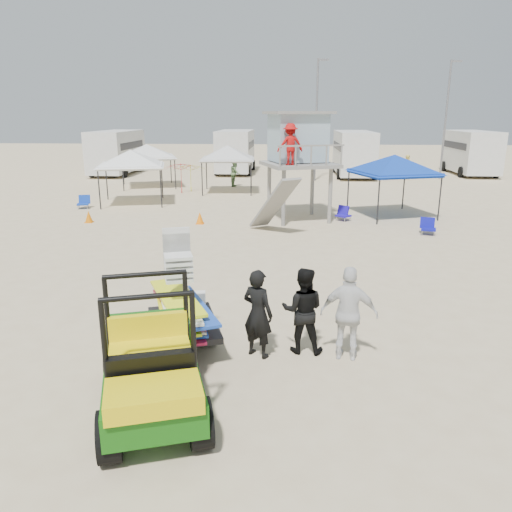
# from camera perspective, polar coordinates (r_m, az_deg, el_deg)

# --- Properties ---
(ground) EXTENTS (140.00, 140.00, 0.00)m
(ground) POSITION_cam_1_polar(r_m,az_deg,el_deg) (9.35, -4.38, -12.74)
(ground) COLOR beige
(ground) RESTS_ON ground
(utility_cart) EXTENTS (2.13, 3.04, 2.10)m
(utility_cart) POSITION_cam_1_polar(r_m,az_deg,el_deg) (7.81, -12.22, -11.12)
(utility_cart) COLOR #12570D
(utility_cart) RESTS_ON ground
(surf_trailer) EXTENTS (1.80, 2.53, 2.12)m
(surf_trailer) POSITION_cam_1_polar(r_m,az_deg,el_deg) (9.92, -8.50, -5.64)
(surf_trailer) COLOR black
(surf_trailer) RESTS_ON ground
(man_left) EXTENTS (0.75, 0.67, 1.73)m
(man_left) POSITION_cam_1_polar(r_m,az_deg,el_deg) (9.44, 0.20, -6.59)
(man_left) COLOR black
(man_left) RESTS_ON ground
(man_mid) EXTENTS (0.88, 0.71, 1.70)m
(man_mid) POSITION_cam_1_polar(r_m,az_deg,el_deg) (9.66, 5.36, -6.20)
(man_mid) COLOR black
(man_mid) RESTS_ON ground
(man_right) EXTENTS (1.12, 0.61, 1.82)m
(man_right) POSITION_cam_1_polar(r_m,az_deg,el_deg) (9.48, 10.59, -6.50)
(man_right) COLOR silver
(man_right) RESTS_ON ground
(lifeguard_tower) EXTENTS (3.56, 3.56, 4.48)m
(lifeguard_tower) POSITION_cam_1_polar(r_m,az_deg,el_deg) (21.73, 4.80, 12.87)
(lifeguard_tower) COLOR gray
(lifeguard_tower) RESTS_ON ground
(canopy_blue) EXTENTS (3.92, 3.92, 3.16)m
(canopy_blue) POSITION_cam_1_polar(r_m,az_deg,el_deg) (23.25, 15.57, 10.75)
(canopy_blue) COLOR black
(canopy_blue) RESTS_ON ground
(canopy_white_a) EXTENTS (3.72, 3.72, 3.14)m
(canopy_white_a) POSITION_cam_1_polar(r_m,az_deg,el_deg) (26.54, -14.16, 11.37)
(canopy_white_a) COLOR black
(canopy_white_a) RESTS_ON ground
(canopy_white_b) EXTENTS (4.12, 4.12, 3.06)m
(canopy_white_b) POSITION_cam_1_polar(r_m,az_deg,el_deg) (32.68, -12.38, 12.12)
(canopy_white_b) COLOR black
(canopy_white_b) RESTS_ON ground
(canopy_white_c) EXTENTS (3.12, 3.12, 3.14)m
(canopy_white_c) POSITION_cam_1_polar(r_m,az_deg,el_deg) (29.65, -3.30, 12.25)
(canopy_white_c) COLOR black
(canopy_white_c) RESTS_ON ground
(umbrella_a) EXTENTS (2.19, 2.22, 1.78)m
(umbrella_a) POSITION_cam_1_polar(r_m,az_deg,el_deg) (29.67, -8.56, 8.81)
(umbrella_a) COLOR red
(umbrella_a) RESTS_ON ground
(umbrella_b) EXTENTS (2.20, 2.23, 1.64)m
(umbrella_b) POSITION_cam_1_polar(r_m,az_deg,el_deg) (30.26, -7.46, 8.84)
(umbrella_b) COLOR yellow
(umbrella_b) RESTS_ON ground
(cone_near) EXTENTS (0.34, 0.34, 0.50)m
(cone_near) POSITION_cam_1_polar(r_m,az_deg,el_deg) (21.24, -6.44, 4.34)
(cone_near) COLOR orange
(cone_near) RESTS_ON ground
(cone_far) EXTENTS (0.34, 0.34, 0.50)m
(cone_far) POSITION_cam_1_polar(r_m,az_deg,el_deg) (22.53, -18.57, 4.28)
(cone_far) COLOR orange
(cone_far) RESTS_ON ground
(beach_chair_a) EXTENTS (0.65, 0.71, 0.64)m
(beach_chair_a) POSITION_cam_1_polar(r_m,az_deg,el_deg) (26.09, -19.10, 5.87)
(beach_chair_a) COLOR #0F37AB
(beach_chair_a) RESTS_ON ground
(beach_chair_b) EXTENTS (0.65, 0.71, 0.64)m
(beach_chair_b) POSITION_cam_1_polar(r_m,az_deg,el_deg) (20.35, 19.05, 3.23)
(beach_chair_b) COLOR #0E109A
(beach_chair_b) RESTS_ON ground
(beach_chair_c) EXTENTS (0.74, 0.85, 0.64)m
(beach_chair_c) POSITION_cam_1_polar(r_m,az_deg,el_deg) (22.16, 9.93, 4.85)
(beach_chair_c) COLOR #1E10B2
(beach_chair_c) RESTS_ON ground
(rv_far_left) EXTENTS (2.64, 6.80, 3.25)m
(rv_far_left) POSITION_cam_1_polar(r_m,az_deg,el_deg) (40.43, -15.66, 11.55)
(rv_far_left) COLOR silver
(rv_far_left) RESTS_ON ground
(rv_mid_left) EXTENTS (2.65, 6.50, 3.25)m
(rv_mid_left) POSITION_cam_1_polar(r_m,az_deg,el_deg) (39.93, -2.37, 12.07)
(rv_mid_left) COLOR silver
(rv_mid_left) RESTS_ON ground
(rv_mid_right) EXTENTS (2.64, 7.00, 3.25)m
(rv_mid_right) POSITION_cam_1_polar(r_m,az_deg,el_deg) (38.50, 11.11, 11.65)
(rv_mid_right) COLOR silver
(rv_mid_right) RESTS_ON ground
(rv_far_right) EXTENTS (2.64, 6.60, 3.25)m
(rv_far_right) POSITION_cam_1_polar(r_m,az_deg,el_deg) (42.02, 23.35, 11.00)
(rv_far_right) COLOR silver
(rv_far_right) RESTS_ON ground
(light_pole_left) EXTENTS (0.14, 0.14, 8.00)m
(light_pole_left) POSITION_cam_1_polar(r_m,az_deg,el_deg) (35.16, 6.90, 15.04)
(light_pole_left) COLOR slate
(light_pole_left) RESTS_ON ground
(light_pole_right) EXTENTS (0.14, 0.14, 8.00)m
(light_pole_right) POSITION_cam_1_polar(r_m,az_deg,el_deg) (38.17, 20.84, 14.21)
(light_pole_right) COLOR slate
(light_pole_right) RESTS_ON ground
(distant_beachgoers) EXTENTS (12.48, 5.02, 1.73)m
(distant_beachgoers) POSITION_cam_1_polar(r_m,az_deg,el_deg) (33.47, 4.60, 9.67)
(distant_beachgoers) COLOR #5A7948
(distant_beachgoers) RESTS_ON ground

